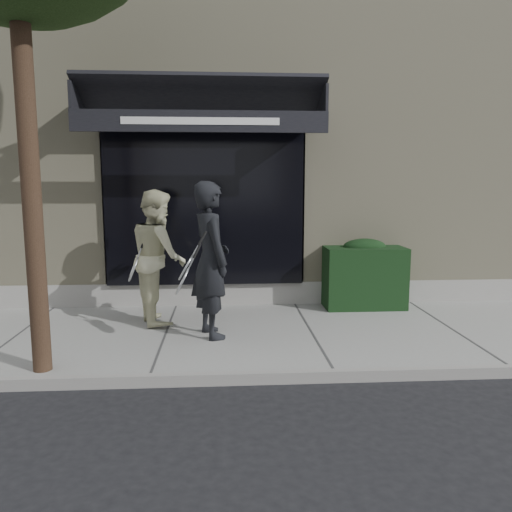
{
  "coord_description": "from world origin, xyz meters",
  "views": [
    {
      "loc": [
        -1.2,
        -6.69,
        2.16
      ],
      "look_at": [
        -0.72,
        0.6,
        1.08
      ],
      "focal_mm": 35.0,
      "sensor_mm": 36.0,
      "label": 1
    }
  ],
  "objects": [
    {
      "name": "ground",
      "position": [
        0.0,
        0.0,
        0.0
      ],
      "size": [
        80.0,
        80.0,
        0.0
      ],
      "primitive_type": "plane",
      "color": "black",
      "rests_on": "ground"
    },
    {
      "name": "sidewalk",
      "position": [
        0.0,
        0.0,
        0.06
      ],
      "size": [
        20.0,
        3.0,
        0.12
      ],
      "primitive_type": "cube",
      "color": "gray",
      "rests_on": "ground"
    },
    {
      "name": "curb",
      "position": [
        0.0,
        -1.55,
        0.07
      ],
      "size": [
        20.0,
        0.1,
        0.14
      ],
      "primitive_type": "cube",
      "color": "gray",
      "rests_on": "ground"
    },
    {
      "name": "building_facade",
      "position": [
        -0.01,
        4.96,
        2.74
      ],
      "size": [
        14.3,
        8.04,
        5.64
      ],
      "color": "#B8AF8D",
      "rests_on": "ground"
    },
    {
      "name": "hedge",
      "position": [
        1.1,
        1.25,
        0.66
      ],
      "size": [
        1.3,
        0.7,
        1.14
      ],
      "color": "black",
      "rests_on": "sidewalk"
    },
    {
      "name": "pedestrian_front",
      "position": [
        -1.37,
        -0.17,
        1.15
      ],
      "size": [
        0.8,
        1.0,
        2.06
      ],
      "color": "black",
      "rests_on": "sidewalk"
    },
    {
      "name": "pedestrian_back",
      "position": [
        -2.15,
        0.59,
        1.09
      ],
      "size": [
        0.99,
        1.13,
        1.95
      ],
      "color": "beige",
      "rests_on": "sidewalk"
    }
  ]
}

